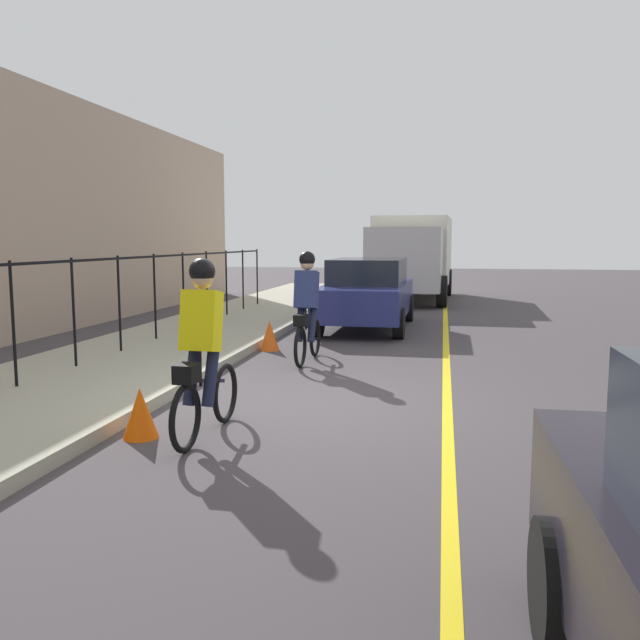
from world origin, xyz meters
TOP-DOWN VIEW (x-y plane):
  - ground_plane at (0.00, 0.00)m, footprint 80.00×80.00m
  - lane_line_centre at (0.00, -1.60)m, footprint 36.00×0.12m
  - sidewalk at (0.00, 3.40)m, footprint 40.00×3.20m
  - iron_fence at (1.00, 3.80)m, footprint 19.29×0.04m
  - cyclist_lead at (2.67, 0.66)m, footprint 1.71×0.37m
  - cyclist_follow at (-1.56, 0.83)m, footprint 1.71×0.37m
  - parked_sedan_rear at (7.14, 0.18)m, footprint 4.42×1.97m
  - box_truck_background at (14.66, -0.48)m, footprint 6.80×2.76m
  - traffic_cone_near at (-1.66, 1.47)m, footprint 0.36×0.36m
  - traffic_cone_far at (3.74, 1.58)m, footprint 0.36×0.36m

SIDE VIEW (x-z plane):
  - ground_plane at x=0.00m, z-range 0.00..0.00m
  - lane_line_centre at x=0.00m, z-range 0.00..0.01m
  - sidewalk at x=0.00m, z-range 0.00..0.15m
  - traffic_cone_near at x=-1.66m, z-range 0.00..0.52m
  - traffic_cone_far at x=3.74m, z-range 0.00..0.55m
  - parked_sedan_rear at x=7.14m, z-range 0.03..1.61m
  - cyclist_lead at x=2.67m, z-range 0.00..1.82m
  - cyclist_follow at x=-1.56m, z-range 0.00..1.82m
  - iron_fence at x=1.00m, z-range 0.48..2.08m
  - box_truck_background at x=14.66m, z-range 0.16..2.94m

